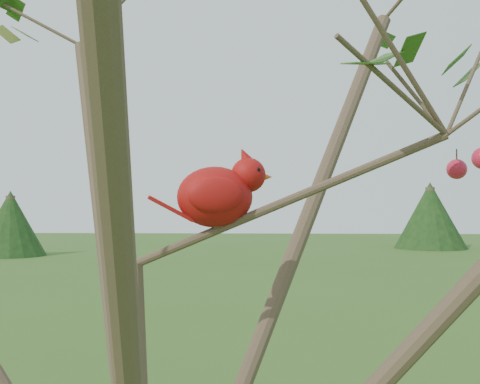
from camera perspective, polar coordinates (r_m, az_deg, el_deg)
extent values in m
sphere|color=red|center=(1.26, 19.86, 2.05)|extent=(0.04, 0.04, 0.04)
ellipsoid|color=#A10F0D|center=(1.18, -2.39, -0.48)|extent=(0.17, 0.15, 0.12)
sphere|color=#A10F0D|center=(1.19, 0.79, 1.62)|extent=(0.08, 0.08, 0.07)
cone|color=#A10F0D|center=(1.19, 0.52, 3.28)|extent=(0.06, 0.05, 0.05)
cone|color=#D85914|center=(1.20, 2.40, 1.44)|extent=(0.04, 0.03, 0.03)
ellipsoid|color=black|center=(1.20, 1.87, 1.39)|extent=(0.03, 0.04, 0.03)
cube|color=#A10F0D|center=(1.17, -6.58, -1.60)|extent=(0.10, 0.06, 0.05)
ellipsoid|color=#A10F0D|center=(1.22, -2.99, -0.34)|extent=(0.11, 0.06, 0.07)
ellipsoid|color=#A10F0D|center=(1.13, -2.31, -0.28)|extent=(0.11, 0.06, 0.07)
cylinder|color=#3F2D22|center=(25.28, -20.96, -3.01)|extent=(0.36, 0.36, 2.37)
cone|color=black|center=(25.27, -20.96, -2.78)|extent=(2.76, 2.76, 2.56)
cylinder|color=#3F2D22|center=(28.84, 17.59, -2.34)|extent=(0.42, 0.42, 2.81)
cone|color=black|center=(28.84, 17.59, -2.11)|extent=(3.28, 3.28, 3.04)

